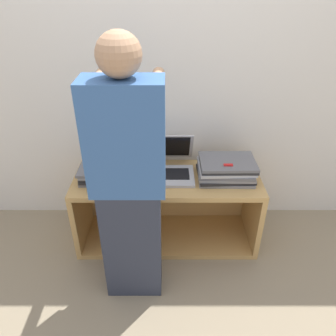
{
  "coord_description": "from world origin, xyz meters",
  "views": [
    {
      "loc": [
        0.01,
        -1.67,
        1.8
      ],
      "look_at": [
        0.0,
        0.17,
        0.67
      ],
      "focal_mm": 35.0,
      "sensor_mm": 36.0,
      "label": 1
    }
  ],
  "objects_px": {
    "laptop_stack_right": "(227,169)",
    "person": "(130,185)",
    "laptop_open": "(168,166)",
    "laptop_stack_left": "(110,171)"
  },
  "relations": [
    {
      "from": "laptop_open",
      "to": "laptop_stack_right",
      "type": "distance_m",
      "value": 0.41
    },
    {
      "from": "laptop_stack_right",
      "to": "person",
      "type": "xyz_separation_m",
      "value": [
        -0.61,
        -0.44,
        0.17
      ]
    },
    {
      "from": "laptop_open",
      "to": "laptop_stack_left",
      "type": "distance_m",
      "value": 0.41
    },
    {
      "from": "laptop_stack_left",
      "to": "laptop_stack_right",
      "type": "distance_m",
      "value": 0.81
    },
    {
      "from": "laptop_stack_left",
      "to": "laptop_stack_right",
      "type": "bearing_deg",
      "value": -0.31
    },
    {
      "from": "laptop_stack_right",
      "to": "laptop_stack_left",
      "type": "bearing_deg",
      "value": 179.69
    },
    {
      "from": "laptop_open",
      "to": "laptop_stack_right",
      "type": "bearing_deg",
      "value": -9.73
    },
    {
      "from": "laptop_open",
      "to": "laptop_stack_right",
      "type": "xyz_separation_m",
      "value": [
        0.4,
        -0.07,
        0.02
      ]
    },
    {
      "from": "laptop_open",
      "to": "laptop_stack_right",
      "type": "height_order",
      "value": "laptop_open"
    },
    {
      "from": "laptop_open",
      "to": "laptop_stack_left",
      "type": "bearing_deg",
      "value": -170.82
    }
  ]
}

